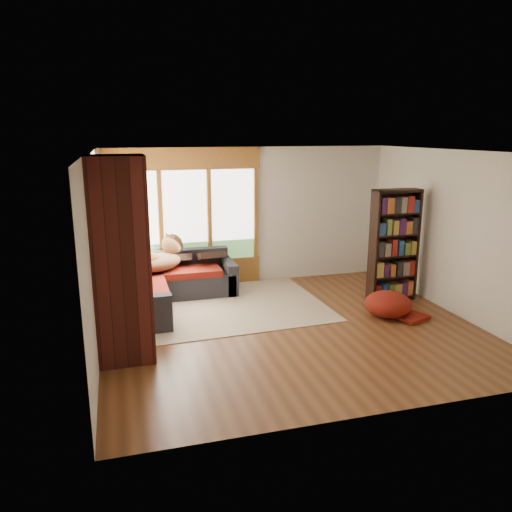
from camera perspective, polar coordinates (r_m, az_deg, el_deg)
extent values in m
plane|color=#573018|center=(7.61, 3.99, -8.14)|extent=(5.50, 5.50, 0.00)
plane|color=white|center=(7.06, 4.35, 11.80)|extent=(5.50, 5.50, 0.00)
cube|color=silver|center=(9.57, -0.92, 4.58)|extent=(5.50, 0.04, 2.60)
cube|color=silver|center=(5.03, 13.86, -4.54)|extent=(5.50, 0.04, 2.60)
cube|color=silver|center=(6.82, -18.14, 0.02)|extent=(0.04, 5.00, 2.60)
cube|color=silver|center=(8.55, 21.80, 2.43)|extent=(0.04, 5.00, 2.60)
cube|color=#996127|center=(9.30, -8.06, 4.48)|extent=(2.82, 0.10, 1.90)
cube|color=white|center=(9.30, -8.06, 4.48)|extent=(2.54, 0.09, 1.62)
cube|color=#996127|center=(7.98, -17.66, 2.39)|extent=(0.10, 2.62, 1.90)
cube|color=white|center=(7.98, -17.66, 2.39)|extent=(0.09, 2.36, 1.62)
cube|color=#729658|center=(8.74, -17.52, 6.01)|extent=(0.03, 0.72, 0.90)
cube|color=#471914|center=(6.47, -15.15, -0.49)|extent=(0.70, 0.70, 2.60)
cube|color=black|center=(9.11, -10.26, -3.19)|extent=(2.20, 0.90, 0.42)
cube|color=black|center=(9.34, -10.58, -0.23)|extent=(2.20, 0.20, 0.38)
cube|color=black|center=(9.22, -4.09, -2.20)|extent=(0.20, 0.90, 0.60)
cube|color=maroon|center=(8.91, -10.90, -1.79)|extent=(1.90, 0.66, 0.12)
cube|color=black|center=(8.46, -14.21, -4.75)|extent=(0.90, 2.20, 0.42)
cube|color=black|center=(8.34, -16.78, -2.30)|extent=(0.20, 2.20, 0.38)
cube|color=black|center=(7.48, -13.99, -6.48)|extent=(0.90, 0.20, 0.60)
cube|color=maroon|center=(8.05, -13.39, -3.65)|extent=(0.66, 1.20, 0.12)
cube|color=maroon|center=(8.96, -13.68, -1.86)|extent=(0.66, 0.66, 0.12)
cube|color=silver|center=(8.52, -4.56, -5.66)|extent=(3.66, 2.87, 0.01)
cube|color=black|center=(9.10, 17.61, 1.30)|extent=(0.04, 0.28, 1.94)
cube|color=black|center=(8.70, 13.25, 1.02)|extent=(0.04, 0.28, 1.94)
cube|color=black|center=(9.00, 15.06, 1.34)|extent=(0.83, 0.02, 1.94)
cube|color=black|center=(9.13, 15.11, -4.40)|extent=(0.75, 0.26, 0.03)
cube|color=black|center=(9.03, 15.26, -2.18)|extent=(0.75, 0.26, 0.03)
cube|color=black|center=(8.93, 15.41, 0.08)|extent=(0.75, 0.26, 0.03)
cube|color=black|center=(8.86, 15.56, 2.39)|extent=(0.75, 0.26, 0.03)
cube|color=black|center=(8.79, 15.72, 4.74)|extent=(0.75, 0.26, 0.03)
cube|color=black|center=(8.75, 15.88, 7.11)|extent=(0.75, 0.26, 0.03)
cube|color=#726659|center=(8.88, 15.55, 1.14)|extent=(0.71, 0.20, 1.78)
ellipsoid|color=maroon|center=(8.24, 14.87, -5.26)|extent=(0.94, 0.94, 0.40)
ellipsoid|color=brown|center=(8.80, -11.10, -0.09)|extent=(1.08, 1.00, 0.31)
sphere|color=brown|center=(8.98, -9.55, 1.22)|extent=(0.51, 0.51, 0.37)
cone|color=brown|center=(8.91, -9.88, 2.07)|extent=(0.19, 0.19, 0.16)
ellipsoid|color=#351F17|center=(7.89, -14.19, -2.10)|extent=(0.70, 0.91, 0.27)
sphere|color=#351F17|center=(8.13, -13.84, -0.64)|extent=(0.39, 0.39, 0.33)
cone|color=#351F17|center=(8.05, -13.97, 0.16)|extent=(0.14, 0.14, 0.14)
cube|color=black|center=(9.25, -6.23, 0.94)|extent=(0.45, 0.12, 0.45)
cube|color=black|center=(9.17, -9.93, 0.70)|extent=(0.45, 0.12, 0.45)
cube|color=black|center=(8.68, -15.71, -0.37)|extent=(0.45, 0.12, 0.45)
cube|color=black|center=(7.62, -15.65, -2.35)|extent=(0.45, 0.12, 0.45)
cube|color=maroon|center=(9.13, -13.67, 0.45)|extent=(0.42, 0.12, 0.42)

